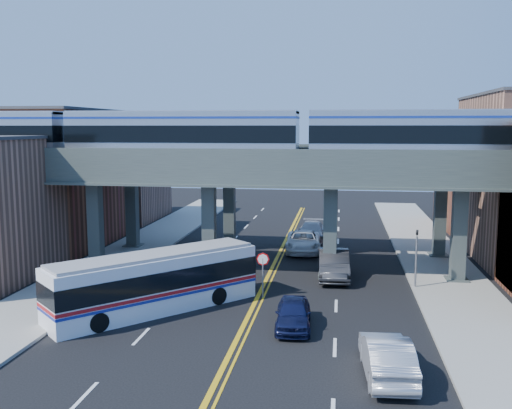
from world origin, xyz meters
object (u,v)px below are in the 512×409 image
car_lane_d (311,231)px  stop_sign (263,268)px  car_lane_b (334,264)px  car_lane_c (303,242)px  car_parked_curb (387,356)px  transit_train (183,134)px  transit_bus (155,283)px  car_lane_a (293,314)px  traffic_signal (416,252)px

car_lane_d → stop_sign: bearing=-95.5°
car_lane_b → car_lane_c: (-2.49, 7.60, -0.11)m
car_lane_d → car_parked_curb: 27.37m
transit_train → transit_bus: transit_train is taller
stop_sign → car_lane_d: 17.46m
car_lane_a → car_lane_c: (-0.65, 17.28, 0.08)m
car_lane_a → car_lane_c: bearing=89.0°
transit_bus → car_lane_a: transit_bus is taller
car_lane_b → car_lane_c: size_ratio=0.95×
car_lane_b → car_parked_curb: car_lane_b is taller
car_lane_a → car_lane_c: size_ratio=0.74×
stop_sign → car_lane_b: stop_sign is taller
transit_train → car_lane_c: 13.59m
stop_sign → transit_bus: size_ratio=0.26×
transit_bus → car_lane_c: transit_bus is taller
car_lane_d → car_parked_curb: (4.34, -27.03, 0.05)m
transit_bus → car_parked_curb: bearing=-76.2°
transit_train → transit_bus: (0.69, -8.23, -7.72)m
transit_bus → car_lane_b: bearing=-5.8°
stop_sign → car_lane_a: stop_sign is taller
car_lane_a → car_parked_curb: 6.41m
transit_bus → car_lane_b: transit_bus is taller
car_lane_d → car_parked_curb: car_parked_curb is taller
stop_sign → car_lane_c: (1.50, 12.52, -0.96)m
car_lane_c → transit_train: bearing=-138.0°
stop_sign → car_lane_b: (3.99, 4.92, -0.86)m
stop_sign → car_lane_c: bearing=83.2°
transit_bus → car_parked_curb: transit_bus is taller
traffic_signal → car_parked_curb: bearing=-101.8°
car_lane_b → car_lane_d: (-2.09, 12.41, -0.13)m
traffic_signal → transit_bus: (-14.23, -6.23, -0.77)m
traffic_signal → transit_bus: bearing=-156.4°
transit_train → traffic_signal: transit_train is taller
car_lane_d → car_lane_b: bearing=-79.7°
transit_train → car_lane_d: 16.93m
car_parked_curb → traffic_signal: bearing=-105.9°
traffic_signal → transit_bus: traffic_signal is taller
stop_sign → car_lane_b: size_ratio=0.48×
traffic_signal → car_lane_b: 5.46m
car_lane_a → car_parked_curb: size_ratio=0.84×
traffic_signal → car_lane_c: bearing=127.9°
stop_sign → car_lane_d: size_ratio=0.50×
stop_sign → car_lane_d: (1.90, 17.32, -0.99)m
transit_train → car_lane_c: bearing=45.0°
car_lane_b → stop_sign: bearing=-131.2°
car_lane_d → traffic_signal: bearing=-63.2°
traffic_signal → car_lane_b: traffic_signal is taller
car_lane_a → traffic_signal: bearing=45.8°
car_lane_a → stop_sign: bearing=111.1°
stop_sign → transit_bus: transit_bus is taller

